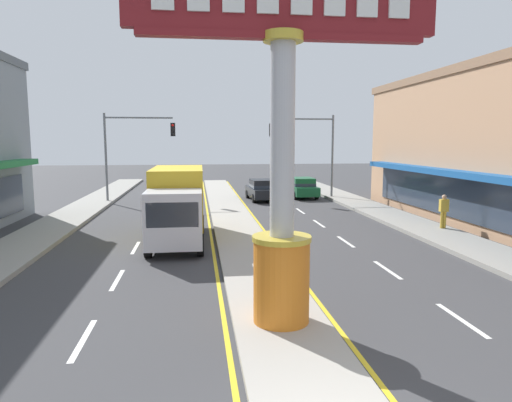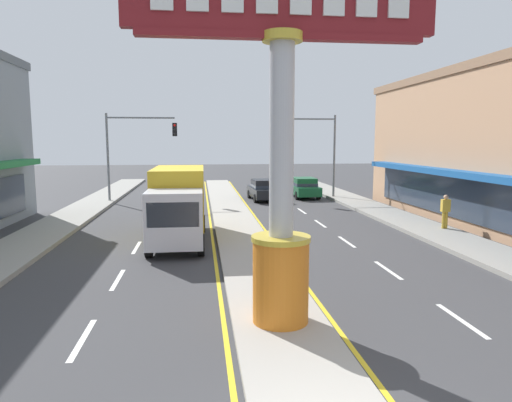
% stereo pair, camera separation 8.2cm
% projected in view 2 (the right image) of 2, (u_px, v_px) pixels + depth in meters
% --- Properties ---
extents(median_strip, '(2.24, 52.00, 0.14)m').
position_uv_depth(median_strip, '(236.00, 224.00, 23.60)').
color(median_strip, '#A39E93').
rests_on(median_strip, ground).
extents(sidewalk_left, '(2.54, 60.00, 0.18)m').
position_uv_depth(sidewalk_left, '(39.00, 236.00, 20.54)').
color(sidewalk_left, gray).
rests_on(sidewalk_left, ground).
extents(sidewalk_right, '(2.54, 60.00, 0.18)m').
position_uv_depth(sidewalk_right, '(421.00, 227.00, 22.71)').
color(sidewalk_right, gray).
rests_on(sidewalk_right, ground).
extents(lane_markings, '(8.98, 52.00, 0.01)m').
position_uv_depth(lane_markings, '(238.00, 231.00, 22.27)').
color(lane_markings, silver).
rests_on(lane_markings, ground).
extents(district_sign, '(6.80, 1.36, 8.13)m').
position_uv_depth(district_sign, '(282.00, 145.00, 10.21)').
color(district_sign, orange).
rests_on(district_sign, median_strip).
extents(traffic_light_left_side, '(4.86, 0.46, 6.20)m').
position_uv_depth(traffic_light_left_side, '(133.00, 142.00, 31.87)').
color(traffic_light_left_side, slate).
rests_on(traffic_light_left_side, ground).
extents(traffic_light_right_side, '(4.86, 0.46, 6.20)m').
position_uv_depth(traffic_light_right_side, '(311.00, 142.00, 33.77)').
color(traffic_light_right_side, slate).
rests_on(traffic_light_right_side, ground).
extents(sedan_near_right_lane, '(1.86, 4.31, 1.53)m').
position_uv_depth(sedan_near_right_lane, '(304.00, 187.00, 35.17)').
color(sedan_near_right_lane, '#14562D').
rests_on(sedan_near_right_lane, ground).
extents(box_truck_far_right_lane, '(2.29, 6.91, 3.12)m').
position_uv_depth(box_truck_far_right_lane, '(178.00, 202.00, 19.86)').
color(box_truck_far_right_lane, silver).
rests_on(box_truck_far_right_lane, ground).
extents(sedan_mid_left_lane, '(2.02, 4.39, 1.53)m').
position_uv_depth(sedan_mid_left_lane, '(263.00, 190.00, 33.55)').
color(sedan_mid_left_lane, black).
rests_on(sedan_mid_left_lane, ground).
extents(pedestrian_far_side, '(0.40, 0.23, 1.61)m').
position_uv_depth(pedestrian_far_side, '(445.00, 209.00, 21.79)').
color(pedestrian_far_side, gold).
rests_on(pedestrian_far_side, sidewalk_right).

